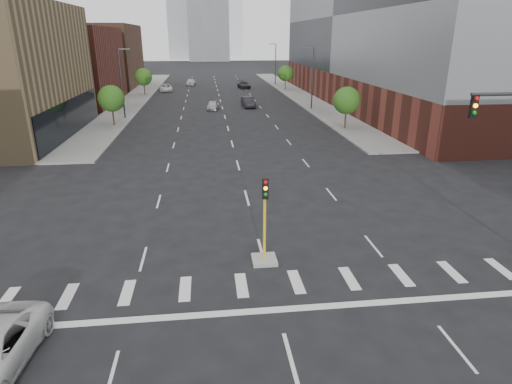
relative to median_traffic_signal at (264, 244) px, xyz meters
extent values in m
cube|color=gray|center=(-15.00, 65.03, -0.90)|extent=(5.00, 92.00, 0.15)
cube|color=gray|center=(15.00, 65.03, -0.90)|extent=(5.00, 92.00, 0.15)
cube|color=brown|center=(-27.50, 57.03, 5.03)|extent=(20.00, 22.00, 12.00)
cube|color=brown|center=(-27.50, 83.03, 5.53)|extent=(20.00, 24.00, 13.00)
cube|color=brown|center=(29.50, 51.03, 1.53)|extent=(24.00, 70.00, 5.00)
cube|color=slate|center=(29.50, 51.03, 12.53)|extent=(24.00, 70.00, 17.00)
cube|color=slate|center=(0.00, 191.03, 21.03)|extent=(18.00, 18.00, 44.00)
cube|color=#999993|center=(0.00, 0.03, -0.87)|extent=(1.20, 1.20, 0.20)
cylinder|color=gold|center=(0.00, 0.03, 0.83)|extent=(0.14, 0.14, 3.20)
cube|color=black|center=(0.00, -0.15, 2.93)|extent=(0.28, 0.18, 1.00)
sphere|color=red|center=(0.00, -0.25, 3.28)|extent=(0.18, 0.18, 0.18)
sphere|color=orange|center=(0.00, -0.25, 2.98)|extent=(0.18, 0.18, 0.18)
sphere|color=#0C7F19|center=(0.00, -0.25, 2.68)|extent=(0.18, 0.18, 0.18)
cube|color=black|center=(8.70, -1.47, 6.73)|extent=(0.28, 0.18, 1.00)
sphere|color=red|center=(8.70, -1.59, 7.08)|extent=(0.18, 0.18, 0.18)
sphere|color=orange|center=(8.70, -1.59, 6.78)|extent=(0.18, 0.18, 0.18)
sphere|color=#0C7F19|center=(8.70, -1.59, 6.48)|extent=(0.18, 0.18, 0.18)
cylinder|color=#2D2D30|center=(13.50, 46.03, 3.53)|extent=(0.20, 0.20, 9.00)
cube|color=#2D2D30|center=(12.70, 46.03, 8.03)|extent=(1.40, 0.22, 0.15)
cylinder|color=#2D2D30|center=(13.50, 81.03, 3.53)|extent=(0.20, 0.20, 9.00)
cube|color=#2D2D30|center=(12.70, 81.03, 8.03)|extent=(1.40, 0.22, 0.15)
cylinder|color=#2D2D30|center=(-13.50, 41.03, 3.53)|extent=(0.20, 0.20, 9.00)
cube|color=#2D2D30|center=(-12.70, 41.03, 8.03)|extent=(1.40, 0.22, 0.15)
cylinder|color=#382619|center=(-14.00, 36.03, 0.05)|extent=(0.20, 0.20, 1.75)
sphere|color=#214D14|center=(-14.00, 36.03, 2.43)|extent=(3.20, 3.20, 3.20)
cylinder|color=#382619|center=(-14.00, 66.03, 0.05)|extent=(0.20, 0.20, 1.75)
sphere|color=#214D14|center=(-14.00, 66.03, 2.43)|extent=(3.20, 3.20, 3.20)
cylinder|color=#382619|center=(14.00, 31.03, 0.05)|extent=(0.20, 0.20, 1.75)
sphere|color=#214D14|center=(14.00, 31.03, 2.43)|extent=(3.20, 3.20, 3.20)
cylinder|color=#382619|center=(14.00, 71.03, 0.05)|extent=(0.20, 0.20, 1.75)
sphere|color=#214D14|center=(14.00, 71.03, 2.43)|extent=(3.20, 3.20, 3.20)
imported|color=#AAABAF|center=(-1.50, 47.52, -0.30)|extent=(2.14, 4.15, 1.35)
imported|color=black|center=(4.10, 49.30, -0.17)|extent=(2.05, 4.97, 1.60)
imported|color=silver|center=(-10.50, 72.00, -0.25)|extent=(3.00, 5.45, 1.45)
imported|color=black|center=(5.75, 75.56, -0.24)|extent=(2.80, 5.33, 1.47)
imported|color=#BCBDC1|center=(-5.75, 82.82, -0.22)|extent=(2.14, 4.57, 1.51)
camera|label=1|loc=(-2.57, -18.50, 9.50)|focal=30.00mm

